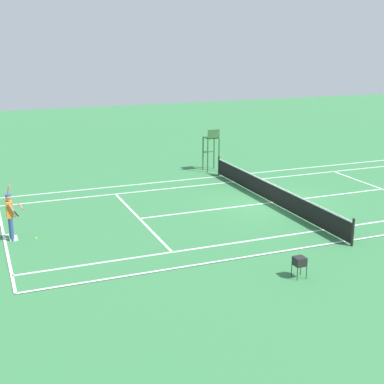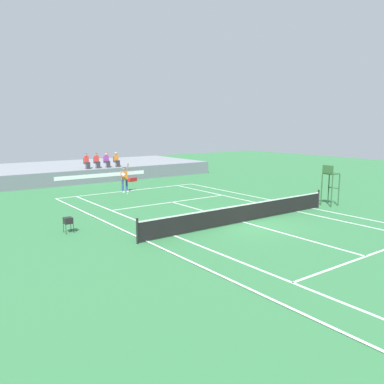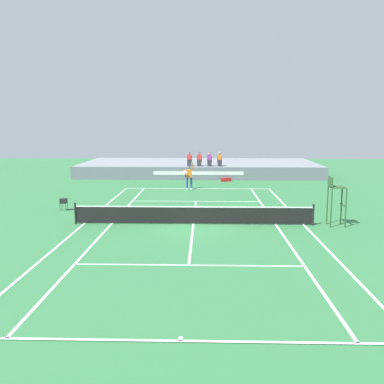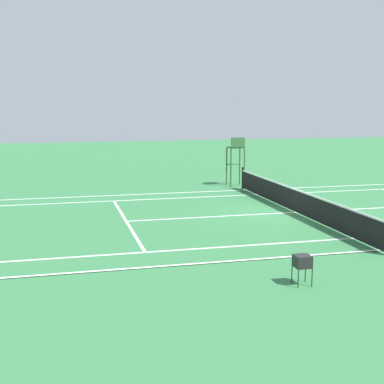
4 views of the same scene
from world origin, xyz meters
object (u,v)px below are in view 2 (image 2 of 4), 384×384
umpire_chair (330,180)px  ball_hopper (68,220)px  spectator_seated_1 (97,161)px  spectator_seated_0 (87,161)px  spectator_seated_2 (107,160)px  spectator_seated_3 (117,160)px  equipment_bag (132,180)px  tennis_ball (128,194)px  tennis_player (124,178)px

umpire_chair → ball_hopper: size_ratio=3.49×
spectator_seated_1 → spectator_seated_0: bearing=180.0°
spectator_seated_0 → spectator_seated_2: same height
spectator_seated_3 → equipment_bag: 2.51m
spectator_seated_1 → umpire_chair: size_ratio=0.52×
tennis_ball → umpire_chair: bearing=-53.9°
umpire_chair → spectator_seated_3: bearing=105.7°
tennis_ball → umpire_chair: (7.84, -10.75, 1.52)m
tennis_ball → equipment_bag: equipment_bag is taller
spectator_seated_2 → spectator_seated_1: bearing=180.0°
spectator_seated_0 → spectator_seated_3: size_ratio=1.00×
spectator_seated_3 → spectator_seated_2: bearing=180.0°
spectator_seated_1 → equipment_bag: 3.39m
spectator_seated_0 → spectator_seated_1: 0.90m
spectator_seated_1 → spectator_seated_2: size_ratio=1.00×
spectator_seated_0 → spectator_seated_3: 2.73m
spectator_seated_1 → ball_hopper: spectator_seated_1 is taller
spectator_seated_1 → tennis_player: 6.54m
spectator_seated_3 → ball_hopper: bearing=-122.9°
spectator_seated_3 → tennis_ball: (-2.75, -7.31, -1.72)m
spectator_seated_3 → tennis_player: 6.98m
spectator_seated_2 → umpire_chair: size_ratio=0.52×
spectator_seated_0 → ball_hopper: (-6.78, -14.72, -1.18)m
tennis_ball → equipment_bag: (3.25, 5.44, 0.13)m
spectator_seated_1 → spectator_seated_3: size_ratio=1.00×
spectator_seated_1 → spectator_seated_3: bearing=0.0°
umpire_chair → equipment_bag: (-4.59, 16.19, -1.40)m
spectator_seated_3 → ball_hopper: 17.57m
spectator_seated_3 → ball_hopper: spectator_seated_3 is taller
tennis_ball → equipment_bag: 6.34m
tennis_ball → equipment_bag: size_ratio=0.07×
spectator_seated_2 → spectator_seated_3: same height
spectator_seated_0 → ball_hopper: 16.25m
ball_hopper → equipment_bag: bearing=52.1°
spectator_seated_1 → equipment_bag: size_ratio=1.32×
tennis_player → umpire_chair: (7.62, -11.60, 0.56)m
equipment_bag → tennis_player: bearing=-123.4°
tennis_ball → spectator_seated_2: bearing=75.9°
spectator_seated_2 → spectator_seated_3: 0.92m
equipment_bag → ball_hopper: (-10.02, -12.85, 0.41)m
spectator_seated_2 → tennis_player: (-1.61, -6.46, -0.76)m
tennis_player → ball_hopper: tennis_player is taller
tennis_player → tennis_ball: 1.30m
spectator_seated_3 → equipment_bag: (0.50, -1.87, -1.59)m
spectator_seated_2 → ball_hopper: 17.09m
umpire_chair → tennis_player: bearing=123.3°
spectator_seated_0 → ball_hopper: bearing=-114.7°
spectator_seated_0 → equipment_bag: spectator_seated_0 is taller
spectator_seated_3 → umpire_chair: 18.77m
tennis_player → ball_hopper: size_ratio=2.98×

